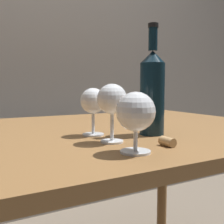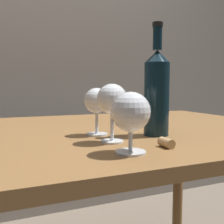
{
  "view_description": "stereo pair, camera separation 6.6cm",
  "coord_description": "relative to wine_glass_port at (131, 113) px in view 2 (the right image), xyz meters",
  "views": [
    {
      "loc": [
        -0.29,
        -0.8,
        0.87
      ],
      "look_at": [
        0.03,
        -0.22,
        0.8
      ],
      "focal_mm": 42.48,
      "sensor_mm": 36.0,
      "label": 1
    },
    {
      "loc": [
        -0.23,
        -0.83,
        0.87
      ],
      "look_at": [
        0.03,
        -0.22,
        0.8
      ],
      "focal_mm": 42.48,
      "sensor_mm": 36.0,
      "label": 2
    }
  ],
  "objects": [
    {
      "name": "wine_glass_rose",
      "position": [
        0.01,
        0.23,
        0.01
      ],
      "size": [
        0.07,
        0.07,
        0.14
      ],
      "color": "white",
      "rests_on": "dining_table"
    },
    {
      "name": "dining_table",
      "position": [
        -0.02,
        0.34,
        -0.16
      ],
      "size": [
        1.52,
        0.91,
        0.73
      ],
      "color": "brown",
      "rests_on": "ground_plane"
    },
    {
      "name": "back_wall",
      "position": [
        -0.02,
        1.32,
        0.49
      ],
      "size": [
        5.0,
        0.08,
        2.6
      ],
      "primitive_type": "cube",
      "color": "gray",
      "rests_on": "ground_plane"
    },
    {
      "name": "wine_bottle",
      "position": [
        0.16,
        0.16,
        0.04
      ],
      "size": [
        0.07,
        0.07,
        0.32
      ],
      "color": "#0F232D",
      "rests_on": "dining_table"
    },
    {
      "name": "wine_glass_cabernet",
      "position": [
        0.01,
        0.12,
        0.02
      ],
      "size": [
        0.08,
        0.08,
        0.15
      ],
      "color": "white",
      "rests_on": "dining_table"
    },
    {
      "name": "cork",
      "position": [
        0.1,
        0.02,
        -0.07
      ],
      "size": [
        0.02,
        0.04,
        0.02
      ],
      "primitive_type": "cylinder",
      "rotation": [
        1.57,
        0.0,
        0.0
      ],
      "color": "tan",
      "rests_on": "dining_table"
    },
    {
      "name": "wine_glass_port",
      "position": [
        0.0,
        0.0,
        0.0
      ],
      "size": [
        0.08,
        0.08,
        0.13
      ],
      "color": "white",
      "rests_on": "dining_table"
    }
  ]
}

